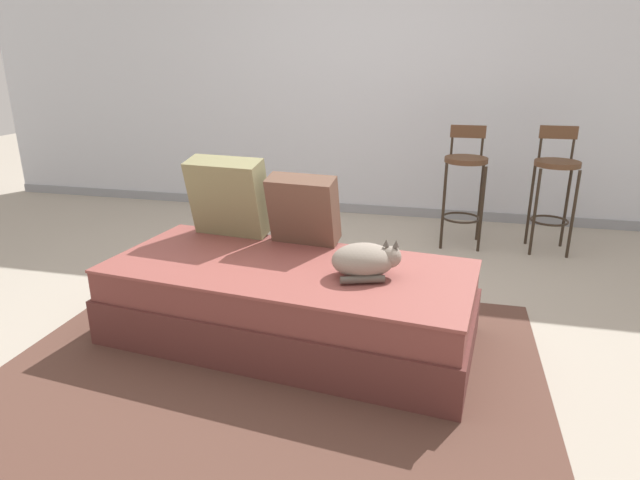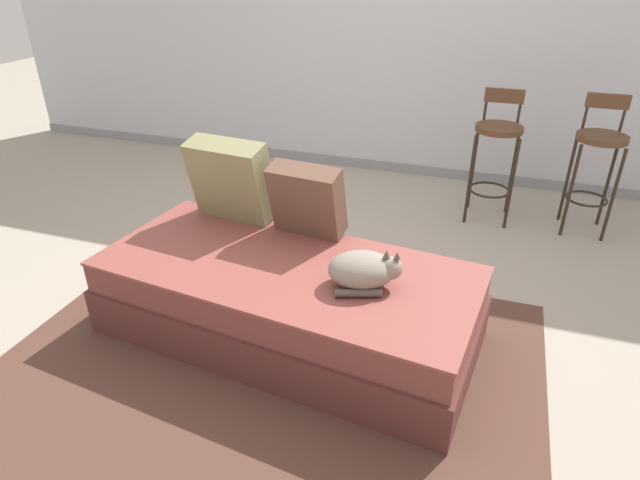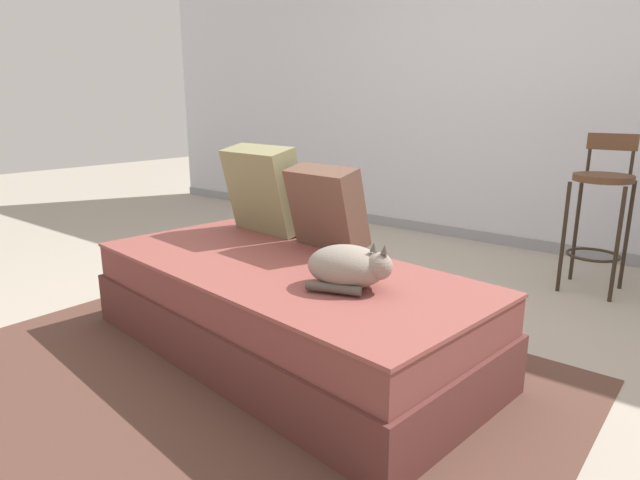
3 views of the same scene
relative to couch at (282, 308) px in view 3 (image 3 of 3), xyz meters
The scene contains 9 objects.
ground_plane 0.46m from the couch, 90.00° to the left, with size 16.00×16.00×0.00m, color #A89E8E.
wall_back_panel 2.86m from the couch, 90.00° to the left, with size 8.00×0.10×2.60m, color silver.
wall_baseboard_trim 2.60m from the couch, 90.00° to the left, with size 8.00×0.02×0.09m, color gray.
area_rug 0.37m from the couch, 90.00° to the right, with size 2.67×2.00×0.01m, color brown.
couch is the anchor object (origin of this frame).
throw_pillow_corner 0.79m from the couch, 140.78° to the left, with size 0.49×0.32×0.49m.
throw_pillow_middle 0.55m from the couch, 91.56° to the left, with size 0.42×0.28×0.42m.
cat 0.52m from the couch, ahead, with size 0.38×0.33×0.20m.
bar_stool_near_window 2.12m from the couch, 63.42° to the left, with size 0.34×0.34×0.97m.
Camera 3 is at (1.60, -2.12, 1.15)m, focal length 30.00 mm.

